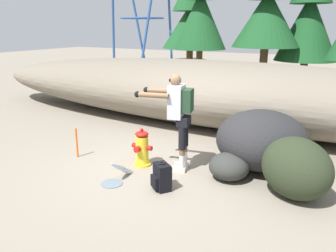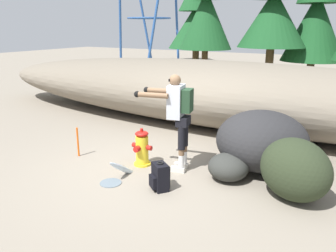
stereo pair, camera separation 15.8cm
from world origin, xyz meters
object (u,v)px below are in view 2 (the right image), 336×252
at_px(utility_worker, 177,111).
at_px(boulder_mid, 262,141).
at_px(boulder_small, 228,167).
at_px(survey_stake, 78,142).
at_px(fire_hydrant, 142,149).
at_px(boulder_large, 295,169).
at_px(spare_backpack, 160,177).

distance_m(utility_worker, boulder_mid, 1.64).
height_order(boulder_small, survey_stake, survey_stake).
xyz_separation_m(boulder_mid, survey_stake, (-3.35, -1.24, -0.25)).
bearing_deg(survey_stake, utility_worker, 11.81).
relative_size(fire_hydrant, boulder_mid, 0.44).
bearing_deg(boulder_large, boulder_mid, 130.79).
bearing_deg(spare_backpack, survey_stake, -63.78).
bearing_deg(boulder_mid, fire_hydrant, -154.00).
distance_m(spare_backpack, boulder_small, 1.22).
bearing_deg(utility_worker, boulder_large, 165.92).
bearing_deg(boulder_mid, spare_backpack, -124.62).
bearing_deg(boulder_small, utility_worker, -176.20).
relative_size(boulder_large, survey_stake, 1.90).
height_order(spare_backpack, boulder_mid, boulder_mid).
bearing_deg(fire_hydrant, boulder_large, 1.82).
distance_m(spare_backpack, survey_stake, 2.24).
xyz_separation_m(utility_worker, boulder_large, (2.06, -0.06, -0.64)).
height_order(fire_hydrant, boulder_small, fire_hydrant).
distance_m(boulder_large, boulder_mid, 1.16).
distance_m(boulder_mid, boulder_small, 0.88).
xyz_separation_m(spare_backpack, boulder_small, (0.81, 0.91, 0.01)).
height_order(fire_hydrant, boulder_mid, boulder_mid).
distance_m(utility_worker, boulder_small, 1.31).
bearing_deg(boulder_large, spare_backpack, -157.63).
xyz_separation_m(fire_hydrant, spare_backpack, (0.83, -0.70, -0.11)).
height_order(boulder_mid, survey_stake, boulder_mid).
xyz_separation_m(boulder_large, survey_stake, (-4.11, -0.36, -0.17)).
xyz_separation_m(spare_backpack, survey_stake, (-2.20, 0.42, 0.08)).
bearing_deg(survey_stake, boulder_large, 5.06).
relative_size(spare_backpack, survey_stake, 0.78).
relative_size(boulder_large, boulder_small, 1.62).
bearing_deg(boulder_mid, utility_worker, -148.09).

